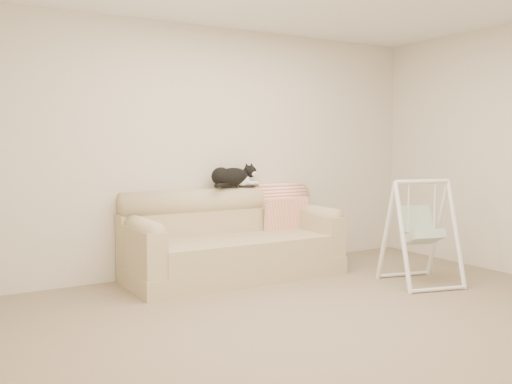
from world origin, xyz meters
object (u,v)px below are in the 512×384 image
remote_b (247,186)px  baby_swing (420,232)px  remote_a (229,187)px  sofa (231,243)px  tuxedo_cat (233,177)px

remote_b → baby_swing: 1.87m
baby_swing → remote_a: bearing=132.8°
sofa → remote_b: (0.32, 0.23, 0.56)m
sofa → baby_swing: baby_swing is taller
sofa → remote_b: bearing=35.0°
tuxedo_cat → baby_swing: tuxedo_cat is taller
remote_a → remote_b: remote_a is taller
remote_a → remote_b: size_ratio=1.06×
remote_b → baby_swing: size_ratio=0.17×
remote_a → baby_swing: baby_swing is taller
sofa → tuxedo_cat: (0.15, 0.23, 0.67)m
remote_a → baby_swing: size_ratio=0.18×
baby_swing → sofa: bearing=140.2°
remote_b → baby_swing: bearing=-51.8°
sofa → tuxedo_cat: size_ratio=3.44×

